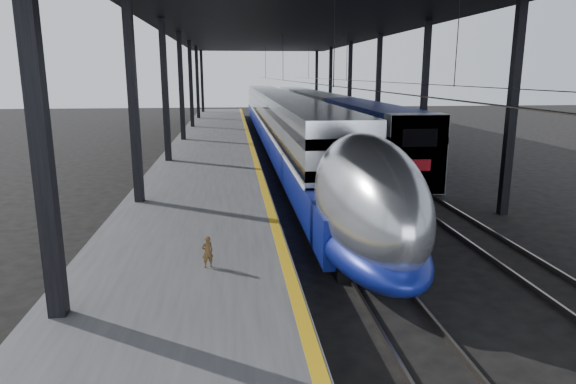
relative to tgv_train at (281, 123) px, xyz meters
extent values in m
plane|color=black|center=(-2.00, -26.98, -2.04)|extent=(160.00, 160.00, 0.00)
cube|color=#4C4C4F|center=(-5.50, -6.98, -1.54)|extent=(6.00, 80.00, 1.00)
cube|color=gold|center=(-2.70, -6.98, -1.03)|extent=(0.30, 80.00, 0.01)
cube|color=slate|center=(-0.72, -6.98, -1.96)|extent=(0.08, 80.00, 0.16)
cube|color=slate|center=(0.72, -6.98, -1.96)|extent=(0.08, 80.00, 0.16)
cube|color=slate|center=(4.28, -6.98, -1.96)|extent=(0.08, 80.00, 0.16)
cube|color=slate|center=(5.72, -6.98, -1.96)|extent=(0.08, 80.00, 0.16)
cube|color=black|center=(-7.80, -31.98, 2.46)|extent=(0.35, 0.35, 9.00)
cube|color=black|center=(-7.80, -21.98, 2.46)|extent=(0.35, 0.35, 9.00)
cube|color=black|center=(7.60, -21.98, 2.46)|extent=(0.35, 0.35, 9.00)
cube|color=black|center=(-7.80, -11.98, 2.46)|extent=(0.35, 0.35, 9.00)
cube|color=black|center=(7.60, -11.98, 2.46)|extent=(0.35, 0.35, 9.00)
cube|color=black|center=(-7.80, -1.98, 2.46)|extent=(0.35, 0.35, 9.00)
cube|color=black|center=(7.60, -1.98, 2.46)|extent=(0.35, 0.35, 9.00)
cube|color=black|center=(-7.80, 8.02, 2.46)|extent=(0.35, 0.35, 9.00)
cube|color=black|center=(7.60, 8.02, 2.46)|extent=(0.35, 0.35, 9.00)
cube|color=black|center=(-7.80, 18.02, 2.46)|extent=(0.35, 0.35, 9.00)
cube|color=black|center=(7.60, 18.02, 2.46)|extent=(0.35, 0.35, 9.00)
cube|color=black|center=(-7.80, 28.02, 2.46)|extent=(0.35, 0.35, 9.00)
cube|color=black|center=(7.60, 28.02, 2.46)|extent=(0.35, 0.35, 9.00)
cube|color=black|center=(-0.10, -6.98, 7.21)|extent=(18.00, 75.00, 0.45)
cylinder|color=slate|center=(0.00, -6.98, 3.46)|extent=(0.03, 74.00, 0.03)
cylinder|color=slate|center=(5.00, -6.98, 3.46)|extent=(0.03, 74.00, 0.03)
cube|color=#AEB0B5|center=(0.00, 4.02, 0.29)|extent=(2.94, 57.00, 4.05)
cube|color=navy|center=(0.00, 2.52, -0.97)|extent=(3.02, 62.00, 1.57)
cube|color=silver|center=(0.00, 4.02, -0.16)|extent=(3.04, 57.00, 0.10)
cube|color=black|center=(0.00, 4.02, 1.46)|extent=(2.98, 57.00, 0.43)
cube|color=black|center=(0.00, 4.02, 0.29)|extent=(2.98, 57.00, 0.43)
ellipsoid|color=#AEB0B5|center=(0.00, -27.48, 0.14)|extent=(2.94, 8.40, 4.05)
ellipsoid|color=navy|center=(0.00, -27.48, -1.02)|extent=(3.02, 8.40, 1.72)
ellipsoid|color=black|center=(0.00, -30.08, 0.95)|extent=(1.52, 2.20, 0.91)
cube|color=black|center=(0.00, -27.48, -1.84)|extent=(2.23, 2.60, 0.40)
cube|color=black|center=(0.00, -5.48, -1.84)|extent=(2.23, 2.60, 0.40)
cube|color=navy|center=(5.00, -9.50, 0.04)|extent=(2.90, 18.00, 3.93)
cube|color=gray|center=(5.00, -17.90, 0.04)|extent=(2.95, 1.20, 3.99)
cube|color=black|center=(5.00, -18.52, 0.92)|extent=(1.76, 0.06, 0.88)
cube|color=#B10D18|center=(5.00, -18.52, -0.43)|extent=(1.24, 0.06, 0.57)
cube|color=gray|center=(5.00, 9.50, 0.04)|extent=(2.90, 18.00, 3.93)
cube|color=gray|center=(5.00, 28.50, 0.04)|extent=(2.90, 18.00, 3.93)
cube|color=black|center=(5.00, -15.50, -1.86)|extent=(2.28, 2.40, 0.36)
cube|color=black|center=(5.00, 6.50, -1.86)|extent=(2.28, 2.40, 0.36)
imported|color=#52391B|center=(-4.78, -29.56, -0.61)|extent=(0.36, 0.30, 0.85)
camera|label=1|loc=(-4.08, -42.45, 3.94)|focal=32.00mm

